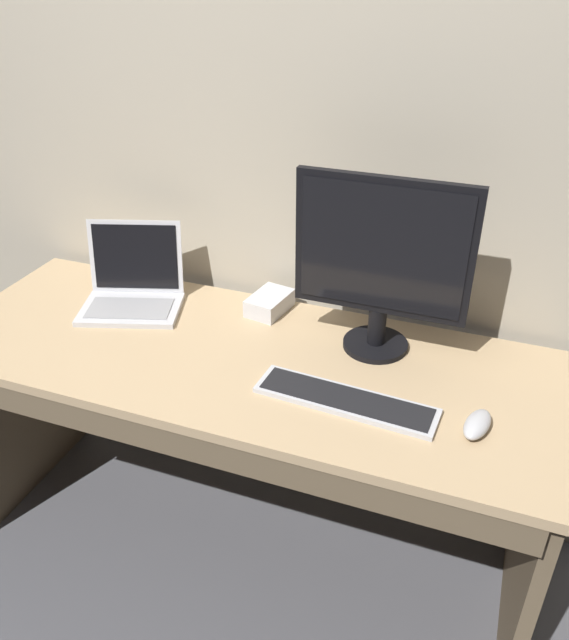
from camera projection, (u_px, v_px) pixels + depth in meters
name	position (u px, v px, depth m)	size (l,w,h in m)	color
ground_plane	(246.00, 539.00, 2.24)	(14.00, 14.00, 0.00)	#4C4C51
desk	(237.00, 411.00, 1.92)	(1.79, 0.68, 0.79)	tan
laptop_silver	(132.00, 293.00, 2.04)	(0.37, 0.33, 0.25)	silver
external_monitor	(382.00, 262.00, 1.71)	(0.48, 0.19, 0.51)	black
wired_keyboard	(346.00, 400.00, 1.63)	(0.48, 0.15, 0.02)	#BCBCC1
computer_mouse	(477.00, 424.00, 1.53)	(0.06, 0.12, 0.04)	#B7B7BC
external_drive_box	(269.00, 303.00, 2.02)	(0.10, 0.15, 0.06)	silver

